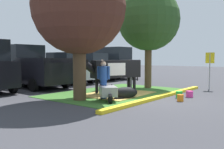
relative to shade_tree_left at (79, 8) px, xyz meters
The scene contains 20 objects.
ground_plane 4.62m from the shade_tree_left, 45.76° to the right, with size 80.00×80.00×0.00m, color #38383D.
grass_island 4.41m from the shade_tree_left, ahead, with size 6.79×4.39×0.02m, color #386B28.
curb_yellow 4.91m from the shade_tree_left, 40.81° to the right, with size 7.99×0.24×0.12m, color yellow.
hay_bedding 4.16m from the shade_tree_left, ahead, with size 3.20×2.40×0.04m, color tan.
shade_tree_left is the anchor object (origin of this frame).
shade_tree_right 5.18m from the shade_tree_left, ahead, with size 3.39×3.39×5.45m.
cow_holstein 3.29m from the shade_tree_left, ahead, with size 2.99×1.63×1.60m.
calf_lying 3.80m from the shade_tree_left, 40.17° to the right, with size 1.29×0.97×0.48m.
person_handler 4.23m from the shade_tree_left, 24.77° to the left, with size 0.51×0.34×1.57m.
person_visitor_near 2.92m from the shade_tree_left, 40.81° to the right, with size 0.34×0.49×1.54m.
person_visitor_far 4.67m from the shade_tree_left, ahead, with size 0.34×0.48×1.57m.
wheelbarrow 3.40m from the shade_tree_left, 66.18° to the right, with size 1.31×1.38×0.63m.
parking_sign 7.56m from the shade_tree_left, 23.95° to the right, with size 0.13×0.44×1.95m.
bucket_orange 5.20m from the shade_tree_left, 54.98° to the right, with size 0.27×0.27×0.26m.
bucket_green 5.35m from the shade_tree_left, 43.72° to the right, with size 0.28×0.28×0.28m.
bucket_pink 5.76m from the shade_tree_left, 41.93° to the right, with size 0.32×0.32×0.27m.
pickup_truck_black 6.14m from the shade_tree_left, 75.18° to the left, with size 2.41×5.49×2.42m.
sedan_red 7.38m from the shade_tree_left, 53.48° to the left, with size 2.18×4.48×2.02m.
sedan_silver 9.18m from the shade_tree_left, 40.79° to the left, with size 2.18×4.48×2.02m.
suv_dark_grey 11.08m from the shade_tree_left, 32.46° to the left, with size 2.29×4.68×2.52m.
Camera 1 is at (-8.81, -4.92, 1.66)m, focal length 39.77 mm.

